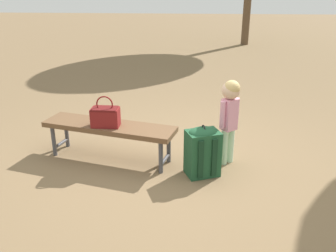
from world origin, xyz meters
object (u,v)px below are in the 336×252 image
park_bench (109,129)px  handbag (105,116)px  child_standing (230,109)px  backpack_large (203,150)px

park_bench → handbag: (-0.02, -0.06, 0.18)m
handbag → child_standing: bearing=1.8°
park_bench → handbag: bearing=-109.0°
park_bench → child_standing: bearing=-0.6°
handbag → child_standing: child_standing is taller
park_bench → handbag: 0.19m
child_standing → handbag: bearing=-178.2°
child_standing → backpack_large: bearing=-135.6°
park_bench → child_standing: 1.43m
park_bench → child_standing: child_standing is taller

